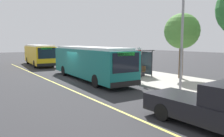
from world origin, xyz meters
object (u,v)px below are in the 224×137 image
at_px(transit_bus_second, 39,54).
at_px(waiting_bench, 139,70).
at_px(pickup_truck, 216,108).
at_px(pedestrian_commuter, 115,65).
at_px(route_sign_post, 140,59).
at_px(transit_bus_main, 89,62).

relative_size(transit_bus_second, waiting_bench, 6.48).
distance_m(pickup_truck, waiting_bench, 13.20).
bearing_deg(waiting_bench, transit_bus_second, -163.28).
xyz_separation_m(waiting_bench, pedestrian_commuter, (-1.60, -1.74, 0.48)).
distance_m(transit_bus_second, waiting_bench, 17.03).
bearing_deg(waiting_bench, pickup_truck, -28.06).
distance_m(waiting_bench, route_sign_post, 3.60).
height_order(waiting_bench, route_sign_post, route_sign_post).
bearing_deg(pickup_truck, pedestrian_commuter, 161.37).
xyz_separation_m(transit_bus_second, pedestrian_commuter, (14.68, 3.15, -0.50)).
height_order(waiting_bench, pedestrian_commuter, pedestrian_commuter).
distance_m(transit_bus_second, pedestrian_commuter, 15.02).
bearing_deg(transit_bus_main, route_sign_post, 33.63).
distance_m(route_sign_post, pedestrian_commuter, 4.26).
bearing_deg(pedestrian_commuter, pickup_truck, -18.63).
height_order(transit_bus_second, pedestrian_commuter, transit_bus_second).
xyz_separation_m(transit_bus_main, pickup_truck, (12.95, -1.48, -0.76)).
relative_size(waiting_bench, route_sign_post, 0.57).
bearing_deg(transit_bus_main, transit_bus_second, -179.37).
height_order(transit_bus_main, transit_bus_second, same).
distance_m(transit_bus_second, pickup_truck, 27.96).
distance_m(transit_bus_main, route_sign_post, 4.65).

